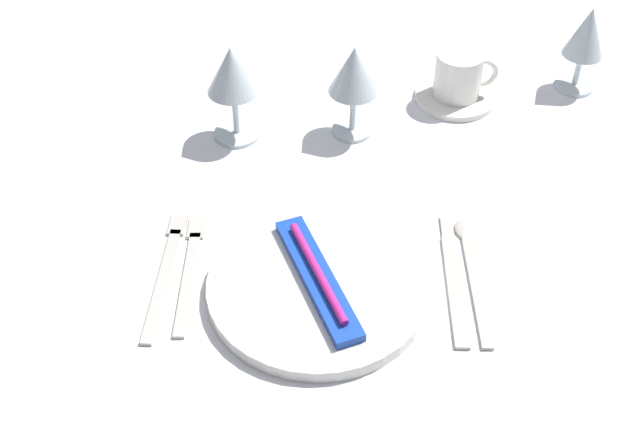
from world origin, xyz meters
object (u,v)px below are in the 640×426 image
object	(u,v)px
fork_inner	(166,268)
spoon_soup	(472,263)
dinner_plate	(318,286)
fork_outer	(190,267)
wine_glass_right	(587,36)
dinner_knife	(454,281)
coffee_cup_left	(459,74)
wine_glass_left	(232,75)
wine_glass_centre	(354,73)
toothbrush_package	(318,277)

from	to	relation	value
fork_inner	spoon_soup	size ratio (longest dim) A/B	1.02
dinner_plate	spoon_soup	world-z (taller)	dinner_plate
fork_inner	spoon_soup	world-z (taller)	spoon_soup
fork_outer	wine_glass_right	world-z (taller)	wine_glass_right
dinner_knife	fork_outer	bearing A→B (deg)	177.30
spoon_soup	wine_glass_right	bearing A→B (deg)	62.18
dinner_knife	coffee_cup_left	xyz separation A→B (m)	(0.04, 0.40, 0.04)
dinner_plate	wine_glass_right	size ratio (longest dim) A/B	1.91
fork_outer	spoon_soup	size ratio (longest dim) A/B	0.94
coffee_cup_left	wine_glass_left	xyz separation A→B (m)	(-0.34, -0.10, 0.06)
fork_outer	wine_glass_right	xyz separation A→B (m)	(0.57, 0.42, 0.09)
dinner_knife	wine_glass_right	bearing A→B (deg)	61.20
spoon_soup	wine_glass_left	size ratio (longest dim) A/B	1.43
dinner_plate	wine_glass_right	xyz separation A→B (m)	(0.41, 0.45, 0.09)
fork_outer	wine_glass_centre	distance (m)	0.37
wine_glass_left	wine_glass_right	xyz separation A→B (m)	(0.54, 0.14, -0.01)
wine_glass_left	fork_outer	bearing A→B (deg)	-96.66
coffee_cup_left	wine_glass_centre	bearing A→B (deg)	-151.93
dinner_plate	fork_inner	size ratio (longest dim) A/B	1.23
dinner_plate	toothbrush_package	xyz separation A→B (m)	(0.00, 0.00, 0.02)
toothbrush_package	coffee_cup_left	xyz separation A→B (m)	(0.21, 0.41, 0.02)
toothbrush_package	fork_outer	size ratio (longest dim) A/B	1.02
fork_outer	dinner_knife	size ratio (longest dim) A/B	0.93
toothbrush_package	wine_glass_centre	size ratio (longest dim) A/B	1.41
dinner_knife	wine_glass_left	size ratio (longest dim) A/B	1.45
fork_inner	wine_glass_right	size ratio (longest dim) A/B	1.56
fork_outer	wine_glass_left	xyz separation A→B (m)	(0.03, 0.28, 0.11)
dinner_knife	wine_glass_centre	xyz separation A→B (m)	(-0.12, 0.31, 0.10)
fork_outer	spoon_soup	bearing A→B (deg)	2.37
toothbrush_package	dinner_knife	size ratio (longest dim) A/B	0.94
toothbrush_package	dinner_knife	world-z (taller)	toothbrush_package
fork_outer	wine_glass_centre	world-z (taller)	wine_glass_centre
dinner_plate	dinner_knife	xyz separation A→B (m)	(0.17, 0.02, -0.01)
spoon_soup	wine_glass_left	distance (m)	0.43
dinner_plate	dinner_knife	world-z (taller)	dinner_plate
toothbrush_package	dinner_plate	bearing A→B (deg)	180.00
dinner_knife	spoon_soup	size ratio (longest dim) A/B	1.01
wine_glass_right	fork_inner	bearing A→B (deg)	-144.95
fork_outer	wine_glass_centre	bearing A→B (deg)	54.57
toothbrush_package	fork_outer	world-z (taller)	toothbrush_package
wine_glass_centre	dinner_plate	bearing A→B (deg)	-97.75
fork_inner	coffee_cup_left	size ratio (longest dim) A/B	2.22
coffee_cup_left	wine_glass_right	size ratio (longest dim) A/B	0.70
wine_glass_left	toothbrush_package	bearing A→B (deg)	-67.44
toothbrush_package	wine_glass_left	world-z (taller)	wine_glass_left
fork_outer	wine_glass_left	distance (m)	0.30
dinner_plate	coffee_cup_left	distance (m)	0.47
dinner_plate	wine_glass_centre	size ratio (longest dim) A/B	1.84
dinner_plate	spoon_soup	bearing A→B (deg)	14.22
fork_inner	wine_glass_centre	bearing A→B (deg)	51.05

